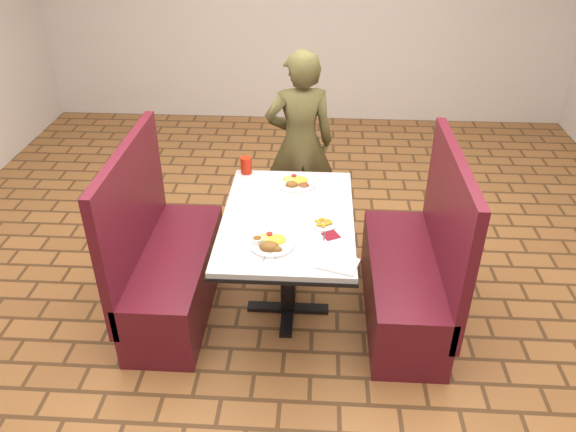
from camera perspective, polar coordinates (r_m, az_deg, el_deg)
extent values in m
plane|color=#9B6232|center=(3.88, 0.00, -9.48)|extent=(7.00, 7.00, 0.00)
cube|color=#B4B7B9|center=(3.44, 0.00, -0.25)|extent=(0.80, 1.20, 0.03)
cube|color=black|center=(3.46, 0.00, -0.64)|extent=(0.81, 1.21, 0.02)
cylinder|color=black|center=(3.65, 0.00, -5.25)|extent=(0.10, 0.10, 0.69)
cube|color=black|center=(3.87, 0.00, -9.31)|extent=(0.55, 0.08, 0.03)
cube|color=black|center=(3.87, 0.00, -9.31)|extent=(0.08, 0.55, 0.03)
cube|color=maroon|center=(3.84, -11.30, -6.33)|extent=(0.45, 1.20, 0.45)
cube|color=maroon|center=(3.64, -15.43, -0.19)|extent=(0.06, 1.20, 0.95)
cube|color=maroon|center=(3.77, 11.53, -7.16)|extent=(0.45, 1.20, 0.45)
cube|color=maroon|center=(3.54, 15.86, -1.18)|extent=(0.06, 1.20, 0.95)
imported|color=brown|center=(4.41, 1.22, 7.36)|extent=(0.59, 0.44, 1.48)
cylinder|color=white|center=(3.17, -1.65, -2.87)|extent=(0.26, 0.26, 0.02)
ellipsoid|color=gold|center=(3.17, -1.10, -2.09)|extent=(0.10, 0.10, 0.05)
ellipsoid|color=#94BD4B|center=(3.19, -2.43, -2.01)|extent=(0.10, 0.09, 0.03)
cylinder|color=red|center=(3.21, -1.90, -1.80)|extent=(0.04, 0.04, 0.01)
ellipsoid|color=brown|center=(3.10, -1.92, -2.81)|extent=(0.11, 0.09, 0.06)
ellipsoid|color=brown|center=(3.09, -1.15, -3.17)|extent=(0.06, 0.05, 0.04)
cylinder|color=white|center=(3.15, -3.13, -2.52)|extent=(0.06, 0.06, 0.04)
cylinder|color=brown|center=(3.14, -3.14, -2.25)|extent=(0.05, 0.05, 0.00)
cylinder|color=white|center=(3.78, 0.84, 3.31)|extent=(0.25, 0.25, 0.02)
ellipsoid|color=gold|center=(3.79, 1.30, 3.94)|extent=(0.10, 0.10, 0.05)
ellipsoid|color=#94BD4B|center=(3.81, 0.17, 3.98)|extent=(0.10, 0.08, 0.03)
cylinder|color=red|center=(3.82, 0.61, 4.13)|extent=(0.04, 0.04, 0.01)
ellipsoid|color=brown|center=(3.74, 1.62, 3.32)|extent=(0.08, 0.08, 0.03)
ellipsoid|color=brown|center=(3.73, 0.38, 3.45)|extent=(0.09, 0.06, 0.05)
cylinder|color=white|center=(3.35, 3.64, -0.81)|extent=(0.16, 0.16, 0.01)
cube|color=maroon|center=(3.26, 4.37, -1.97)|extent=(0.12, 0.12, 0.00)
cube|color=silver|center=(3.26, 3.74, -1.92)|extent=(0.02, 0.12, 0.00)
cylinder|color=#B6200C|center=(3.92, -4.28, 5.17)|extent=(0.08, 0.08, 0.12)
cube|color=white|center=(3.03, 5.11, -4.86)|extent=(0.24, 0.21, 0.01)
cube|color=silver|center=(3.12, -1.61, -3.39)|extent=(0.08, 0.17, 0.00)
cube|color=silver|center=(3.10, -2.35, -3.72)|extent=(0.02, 0.15, 0.00)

